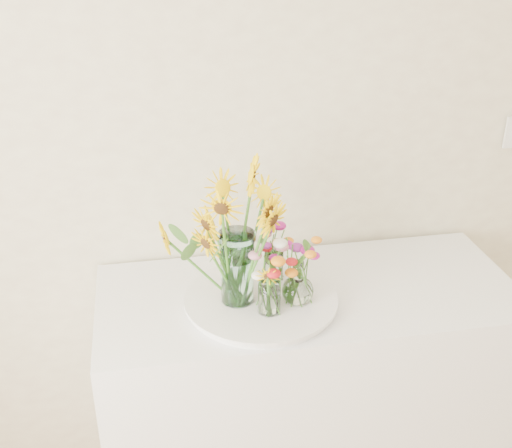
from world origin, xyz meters
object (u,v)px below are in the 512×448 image
object	(u,v)px
counter	(305,395)
small_vase_c	(274,265)
small_vase_b	(298,282)
small_vase_a	(269,296)
tray	(261,302)
mason_jar	(237,268)

from	to	relation	value
counter	small_vase_c	bearing A→B (deg)	154.95
counter	small_vase_c	world-z (taller)	small_vase_c
small_vase_b	small_vase_a	bearing A→B (deg)	-157.47
counter	tray	bearing A→B (deg)	-162.84
mason_jar	small_vase_b	bearing A→B (deg)	-12.61
counter	small_vase_a	world-z (taller)	small_vase_a
tray	counter	bearing A→B (deg)	17.16
tray	small_vase_c	bearing A→B (deg)	58.77
mason_jar	small_vase_b	size ratio (longest dim) A/B	1.67
tray	mason_jar	distance (m)	0.15
mason_jar	tray	bearing A→B (deg)	1.00
tray	small_vase_a	world-z (taller)	small_vase_a
counter	mason_jar	distance (m)	0.65
tray	small_vase_b	bearing A→B (deg)	-21.35
small_vase_c	tray	bearing A→B (deg)	-121.23
small_vase_a	small_vase_c	distance (m)	0.20
small_vase_a	small_vase_b	world-z (taller)	small_vase_b
mason_jar	small_vase_a	bearing A→B (deg)	-43.91
small_vase_a	small_vase_c	bearing A→B (deg)	73.99
mason_jar	counter	bearing A→B (deg)	12.49
tray	small_vase_c	distance (m)	0.14
tray	small_vase_b	world-z (taller)	small_vase_b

